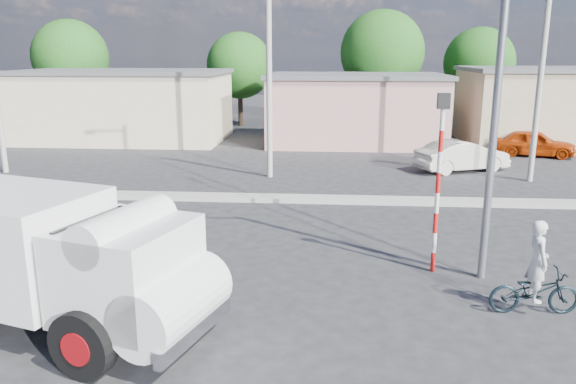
# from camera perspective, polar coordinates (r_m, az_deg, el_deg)

# --- Properties ---
(ground_plane) EXTENTS (120.00, 120.00, 0.00)m
(ground_plane) POSITION_cam_1_polar(r_m,az_deg,el_deg) (12.88, 1.23, -10.13)
(ground_plane) COLOR #252527
(ground_plane) RESTS_ON ground
(median) EXTENTS (40.00, 0.80, 0.16)m
(median) POSITION_cam_1_polar(r_m,az_deg,el_deg) (20.42, 2.50, -0.72)
(median) COLOR #99968E
(median) RESTS_ON ground
(truck) EXTENTS (6.88, 4.13, 2.68)m
(truck) POSITION_cam_1_polar(r_m,az_deg,el_deg) (11.62, -23.01, -6.16)
(truck) COLOR black
(truck) RESTS_ON ground
(bicycle) EXTENTS (1.86, 0.72, 0.96)m
(bicycle) POSITION_cam_1_polar(r_m,az_deg,el_deg) (12.79, 23.73, -9.23)
(bicycle) COLOR black
(bicycle) RESTS_ON ground
(cyclist) EXTENTS (0.44, 0.64, 1.71)m
(cyclist) POSITION_cam_1_polar(r_m,az_deg,el_deg) (12.65, 23.89, -7.67)
(cyclist) COLOR silver
(cyclist) RESTS_ON ground
(car_cream) EXTENTS (4.49, 3.02, 1.40)m
(car_cream) POSITION_cam_1_polar(r_m,az_deg,el_deg) (26.69, 17.27, 3.53)
(car_cream) COLOR beige
(car_cream) RESTS_ON ground
(car_red) EXTENTS (4.28, 2.62, 1.36)m
(car_red) POSITION_cam_1_polar(r_m,az_deg,el_deg) (31.92, 23.73, 4.57)
(car_red) COLOR #A43007
(car_red) RESTS_ON ground
(traffic_pole) EXTENTS (0.28, 0.18, 4.36)m
(traffic_pole) POSITION_cam_1_polar(r_m,az_deg,el_deg) (13.75, 15.10, 2.31)
(traffic_pole) COLOR red
(traffic_pole) RESTS_ON ground
(streetlight) EXTENTS (2.34, 0.22, 9.00)m
(streetlight) POSITION_cam_1_polar(r_m,az_deg,el_deg) (13.41, 20.02, 11.89)
(streetlight) COLOR slate
(streetlight) RESTS_ON ground
(building_row) EXTENTS (37.80, 7.30, 4.44)m
(building_row) POSITION_cam_1_polar(r_m,az_deg,el_deg) (33.89, 5.26, 8.65)
(building_row) COLOR beige
(building_row) RESTS_ON ground
(tree_row) EXTENTS (34.13, 7.32, 8.10)m
(tree_row) POSITION_cam_1_polar(r_m,az_deg,el_deg) (40.46, 0.34, 13.39)
(tree_row) COLOR #38281E
(tree_row) RESTS_ON ground
(utility_poles) EXTENTS (35.40, 0.24, 8.00)m
(utility_poles) POSITION_cam_1_polar(r_m,az_deg,el_deg) (23.91, 10.91, 10.90)
(utility_poles) COLOR #99968E
(utility_poles) RESTS_ON ground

